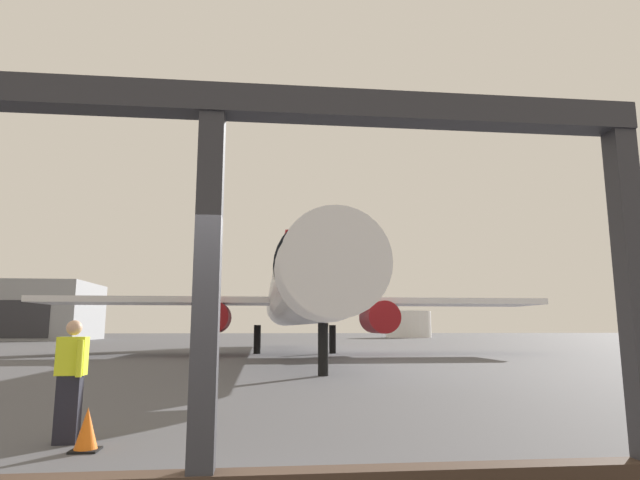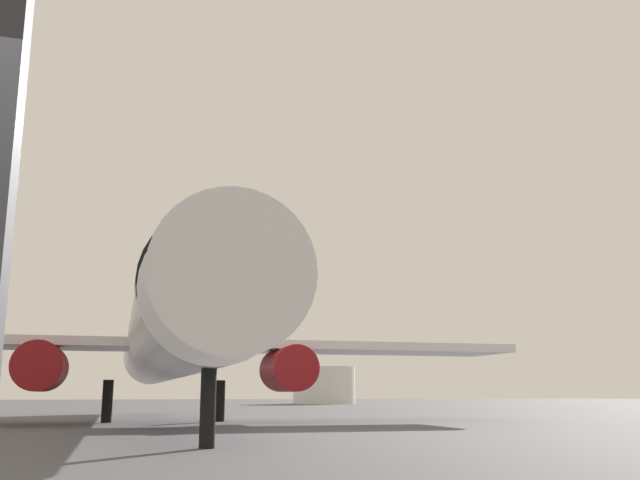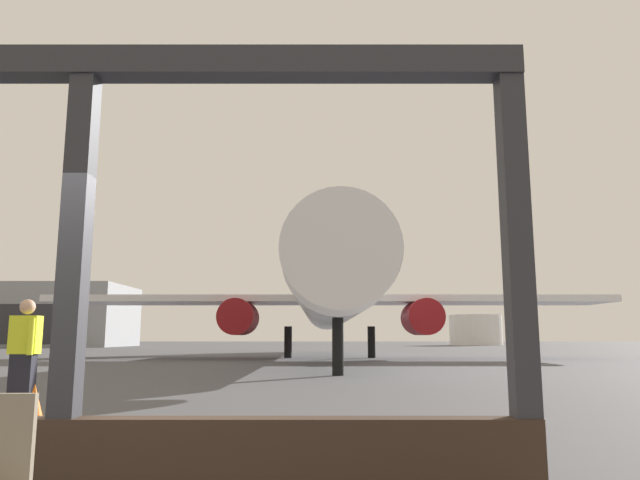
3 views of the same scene
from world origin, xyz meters
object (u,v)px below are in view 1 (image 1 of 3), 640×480
object	(u,v)px
airplane	(297,297)
traffic_cone	(87,430)
ground_crew_worker	(70,379)
fuel_storage_tank	(408,324)
distant_hangar	(19,311)

from	to	relation	value
airplane	traffic_cone	xyz separation A→B (m)	(-4.43, -24.88, -3.24)
ground_crew_worker	traffic_cone	xyz separation A→B (m)	(0.42, -0.49, -0.63)
fuel_storage_tank	ground_crew_worker	bearing A→B (deg)	-108.94
airplane	ground_crew_worker	bearing A→B (deg)	-101.25
traffic_cone	airplane	bearing A→B (deg)	79.91
distant_hangar	traffic_cone	bearing A→B (deg)	-65.95
traffic_cone	distant_hangar	size ratio (longest dim) A/B	0.03
airplane	fuel_storage_tank	world-z (taller)	airplane
airplane	traffic_cone	bearing A→B (deg)	-100.09
distant_hangar	fuel_storage_tank	distance (m)	57.26
airplane	ground_crew_worker	size ratio (longest dim) A/B	20.65
distant_hangar	airplane	bearing A→B (deg)	-50.72
airplane	fuel_storage_tank	size ratio (longest dim) A/B	4.83
airplane	distant_hangar	world-z (taller)	airplane
fuel_storage_tank	traffic_cone	bearing A→B (deg)	-108.55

